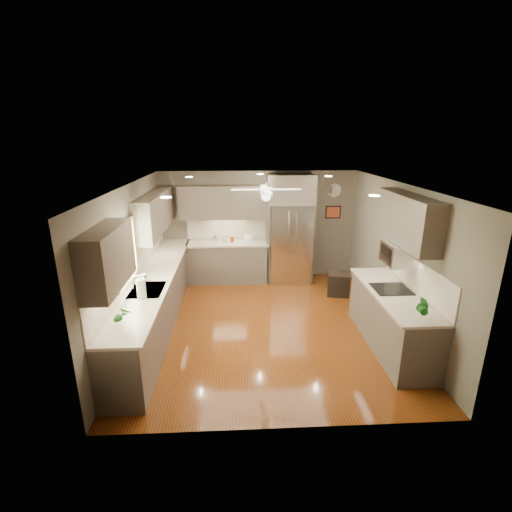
{
  "coord_description": "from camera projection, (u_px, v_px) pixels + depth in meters",
  "views": [
    {
      "loc": [
        -0.51,
        -5.96,
        3.23
      ],
      "look_at": [
        -0.16,
        0.6,
        1.11
      ],
      "focal_mm": 26.0,
      "sensor_mm": 36.0,
      "label": 1
    }
  ],
  "objects": [
    {
      "name": "right_run",
      "position": [
        392.0,
        318.0,
        5.87
      ],
      "size": [
        0.7,
        2.2,
        1.45
      ],
      "color": "#4C4337",
      "rests_on": "ground"
    },
    {
      "name": "potted_plant_left",
      "position": [
        123.0,
        315.0,
        4.66
      ],
      "size": [
        0.19,
        0.15,
        0.31
      ],
      "primitive_type": "imported",
      "rotation": [
        0.0,
        0.0,
        -0.25
      ],
      "color": "#175317",
      "rests_on": "left_run"
    },
    {
      "name": "microwave",
      "position": [
        399.0,
        254.0,
        5.81
      ],
      "size": [
        0.43,
        0.55,
        0.34
      ],
      "color": "silver",
      "rests_on": "wall_right"
    },
    {
      "name": "window",
      "position": [
        124.0,
        253.0,
        5.62
      ],
      "size": [
        0.05,
        1.12,
        0.92
      ],
      "color": "#BFF2B2",
      "rests_on": "wall_left"
    },
    {
      "name": "potted_plant_right",
      "position": [
        424.0,
        307.0,
        4.84
      ],
      "size": [
        0.22,
        0.19,
        0.33
      ],
      "primitive_type": "imported",
      "rotation": [
        0.0,
        0.0,
        -0.27
      ],
      "color": "#175317",
      "rests_on": "right_run"
    },
    {
      "name": "wall_clock",
      "position": [
        334.0,
        191.0,
        8.5
      ],
      "size": [
        0.3,
        0.03,
        0.3
      ],
      "color": "white",
      "rests_on": "wall_back"
    },
    {
      "name": "wall_left",
      "position": [
        133.0,
        261.0,
        6.18
      ],
      "size": [
        0.0,
        5.0,
        5.0
      ],
      "primitive_type": "plane",
      "rotation": [
        1.57,
        0.0,
        1.57
      ],
      "color": "brown",
      "rests_on": "ground"
    },
    {
      "name": "paper_towel",
      "position": [
        141.0,
        289.0,
        5.47
      ],
      "size": [
        0.13,
        0.13,
        0.33
      ],
      "color": "white",
      "rests_on": "left_run"
    },
    {
      "name": "framed_print",
      "position": [
        333.0,
        212.0,
        8.65
      ],
      "size": [
        0.36,
        0.03,
        0.3
      ],
      "color": "black",
      "rests_on": "wall_back"
    },
    {
      "name": "sink",
      "position": [
        147.0,
        291.0,
        5.83
      ],
      "size": [
        0.5,
        0.7,
        0.32
      ],
      "color": "silver",
      "rests_on": "left_run"
    },
    {
      "name": "recessed_lights",
      "position": [
        263.0,
        182.0,
        6.29
      ],
      "size": [
        2.84,
        3.14,
        0.01
      ],
      "color": "white",
      "rests_on": "ceiling"
    },
    {
      "name": "ceiling_fan",
      "position": [
        266.0,
        192.0,
        6.25
      ],
      "size": [
        1.18,
        1.18,
        0.32
      ],
      "color": "white",
      "rests_on": "ceiling"
    },
    {
      "name": "soap_bottle",
      "position": [
        143.0,
        276.0,
        6.09
      ],
      "size": [
        0.11,
        0.11,
        0.19
      ],
      "primitive_type": "imported",
      "rotation": [
        0.0,
        0.0,
        -0.33
      ],
      "color": "white",
      "rests_on": "left_run"
    },
    {
      "name": "canister_d",
      "position": [
        232.0,
        239.0,
        8.42
      ],
      "size": [
        0.08,
        0.08,
        0.13
      ],
      "primitive_type": "cylinder",
      "rotation": [
        0.0,
        0.0,
        0.0
      ],
      "color": "maroon",
      "rests_on": "back_run"
    },
    {
      "name": "wall_right",
      "position": [
        396.0,
        257.0,
        6.41
      ],
      "size": [
        0.0,
        5.0,
        5.0
      ],
      "primitive_type": "plane",
      "rotation": [
        1.57,
        0.0,
        -1.57
      ],
      "color": "brown",
      "rests_on": "ground"
    },
    {
      "name": "stool",
      "position": [
        338.0,
        284.0,
        7.91
      ],
      "size": [
        0.52,
        0.52,
        0.5
      ],
      "color": "black",
      "rests_on": "ground"
    },
    {
      "name": "ceiling",
      "position": [
        268.0,
        185.0,
        5.91
      ],
      "size": [
        5.0,
        5.0,
        0.0
      ],
      "primitive_type": "plane",
      "rotation": [
        3.14,
        0.0,
        0.0
      ],
      "color": "white",
      "rests_on": "ground"
    },
    {
      "name": "canister_c",
      "position": [
        224.0,
        238.0,
        8.44
      ],
      "size": [
        0.11,
        0.11,
        0.16
      ],
      "primitive_type": "cylinder",
      "rotation": [
        0.0,
        0.0,
        0.08
      ],
      "color": "#C2AC91",
      "rests_on": "back_run"
    },
    {
      "name": "left_run",
      "position": [
        156.0,
        299.0,
        6.58
      ],
      "size": [
        0.65,
        4.7,
        1.45
      ],
      "color": "#4C4337",
      "rests_on": "ground"
    },
    {
      "name": "wall_front",
      "position": [
        286.0,
        333.0,
        3.92
      ],
      "size": [
        4.5,
        0.0,
        4.5
      ],
      "primitive_type": "plane",
      "rotation": [
        -1.57,
        0.0,
        0.0
      ],
      "color": "brown",
      "rests_on": "ground"
    },
    {
      "name": "wall_back",
      "position": [
        258.0,
        225.0,
        8.67
      ],
      "size": [
        4.5,
        0.0,
        4.5
      ],
      "primitive_type": "plane",
      "rotation": [
        1.57,
        0.0,
        0.0
      ],
      "color": "brown",
      "rests_on": "ground"
    },
    {
      "name": "uppers",
      "position": [
        224.0,
        215.0,
        6.74
      ],
      "size": [
        4.5,
        4.7,
        0.95
      ],
      "color": "#4C4337",
      "rests_on": "wall_left"
    },
    {
      "name": "back_run",
      "position": [
        228.0,
        261.0,
        8.59
      ],
      "size": [
        1.85,
        0.65,
        1.45
      ],
      "color": "#4C4337",
      "rests_on": "ground"
    },
    {
      "name": "bowl",
      "position": [
        248.0,
        240.0,
        8.5
      ],
      "size": [
        0.29,
        0.29,
        0.06
      ],
      "primitive_type": "imported",
      "rotation": [
        0.0,
        0.0,
        -0.3
      ],
      "color": "#C2AC91",
      "rests_on": "back_run"
    },
    {
      "name": "refrigerator",
      "position": [
        290.0,
        231.0,
        8.4
      ],
      "size": [
        1.06,
        0.75,
        2.45
      ],
      "color": "silver",
      "rests_on": "ground"
    },
    {
      "name": "canister_b",
      "position": [
        215.0,
        239.0,
        8.46
      ],
      "size": [
        0.11,
        0.11,
        0.14
      ],
      "primitive_type": "cylinder",
      "rotation": [
        0.0,
        0.0,
        0.26
      ],
      "color": "silver",
      "rests_on": "back_run"
    },
    {
      "name": "floor",
      "position": [
        266.0,
        324.0,
        6.68
      ],
      "size": [
        5.0,
        5.0,
        0.0
      ],
      "primitive_type": "plane",
      "color": "#4B1C0A",
      "rests_on": "ground"
    }
  ]
}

